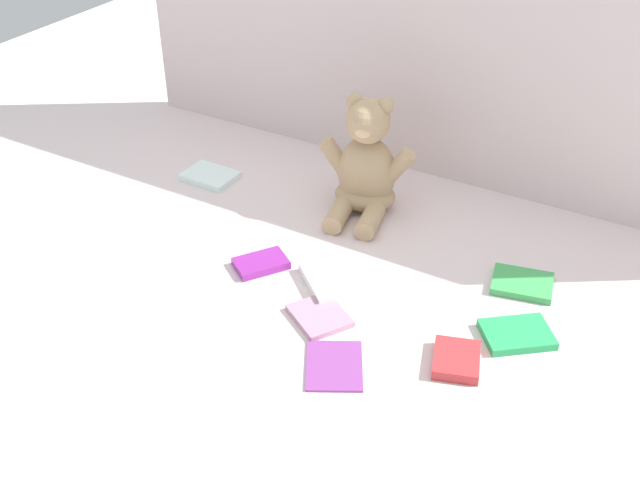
{
  "coord_description": "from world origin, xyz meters",
  "views": [
    {
      "loc": [
        0.56,
        -1.11,
        0.89
      ],
      "look_at": [
        -0.02,
        -0.1,
        0.1
      ],
      "focal_mm": 43.09,
      "sensor_mm": 36.0,
      "label": 1
    }
  ],
  "objects_px": {
    "book_case_3": "(522,284)",
    "book_case_7": "(517,334)",
    "book_case_0": "(210,176)",
    "book_case_5": "(261,263)",
    "book_case_2": "(456,360)",
    "book_case_4": "(320,316)",
    "book_case_1": "(334,365)",
    "book_case_6": "(334,280)",
    "teddy_bear": "(366,169)"
  },
  "relations": [
    {
      "from": "book_case_3",
      "to": "book_case_4",
      "type": "xyz_separation_m",
      "value": [
        -0.29,
        -0.27,
        -0.0
      ]
    },
    {
      "from": "book_case_0",
      "to": "book_case_4",
      "type": "bearing_deg",
      "value": 57.69
    },
    {
      "from": "book_case_4",
      "to": "book_case_5",
      "type": "bearing_deg",
      "value": -81.94
    },
    {
      "from": "book_case_2",
      "to": "book_case_6",
      "type": "distance_m",
      "value": 0.3
    },
    {
      "from": "book_case_5",
      "to": "book_case_2",
      "type": "bearing_deg",
      "value": 25.71
    },
    {
      "from": "book_case_1",
      "to": "book_case_0",
      "type": "bearing_deg",
      "value": 115.02
    },
    {
      "from": "book_case_2",
      "to": "book_case_7",
      "type": "height_order",
      "value": "book_case_2"
    },
    {
      "from": "book_case_4",
      "to": "book_case_6",
      "type": "height_order",
      "value": "book_case_6"
    },
    {
      "from": "book_case_0",
      "to": "book_case_1",
      "type": "distance_m",
      "value": 0.69
    },
    {
      "from": "book_case_1",
      "to": "teddy_bear",
      "type": "bearing_deg",
      "value": 82.67
    },
    {
      "from": "book_case_4",
      "to": "book_case_6",
      "type": "bearing_deg",
      "value": -133.3
    },
    {
      "from": "book_case_7",
      "to": "book_case_5",
      "type": "bearing_deg",
      "value": -123.13
    },
    {
      "from": "book_case_4",
      "to": "book_case_5",
      "type": "height_order",
      "value": "book_case_5"
    },
    {
      "from": "book_case_1",
      "to": "book_case_7",
      "type": "bearing_deg",
      "value": 13.79
    },
    {
      "from": "book_case_3",
      "to": "teddy_bear",
      "type": "bearing_deg",
      "value": 62.36
    },
    {
      "from": "book_case_1",
      "to": "book_case_5",
      "type": "xyz_separation_m",
      "value": [
        -0.26,
        0.18,
        0.0
      ]
    },
    {
      "from": "book_case_0",
      "to": "book_case_3",
      "type": "bearing_deg",
      "value": 88.03
    },
    {
      "from": "book_case_6",
      "to": "book_case_2",
      "type": "bearing_deg",
      "value": 113.46
    },
    {
      "from": "book_case_0",
      "to": "book_case_7",
      "type": "distance_m",
      "value": 0.82
    },
    {
      "from": "book_case_1",
      "to": "book_case_5",
      "type": "distance_m",
      "value": 0.32
    },
    {
      "from": "book_case_2",
      "to": "book_case_1",
      "type": "bearing_deg",
      "value": 13.2
    },
    {
      "from": "book_case_3",
      "to": "book_case_4",
      "type": "distance_m",
      "value": 0.4
    },
    {
      "from": "teddy_bear",
      "to": "book_case_7",
      "type": "height_order",
      "value": "teddy_bear"
    },
    {
      "from": "book_case_6",
      "to": "book_case_3",
      "type": "bearing_deg",
      "value": 159.84
    },
    {
      "from": "teddy_bear",
      "to": "book_case_3",
      "type": "bearing_deg",
      "value": -26.54
    },
    {
      "from": "book_case_7",
      "to": "teddy_bear",
      "type": "bearing_deg",
      "value": -159.0
    },
    {
      "from": "book_case_3",
      "to": "book_case_7",
      "type": "xyz_separation_m",
      "value": [
        0.04,
        -0.15,
        0.0
      ]
    },
    {
      "from": "book_case_2",
      "to": "book_case_6",
      "type": "xyz_separation_m",
      "value": [
        -0.28,
        0.09,
        0.0
      ]
    },
    {
      "from": "book_case_3",
      "to": "book_case_4",
      "type": "bearing_deg",
      "value": 120.99
    },
    {
      "from": "book_case_1",
      "to": "book_case_4",
      "type": "distance_m",
      "value": 0.13
    },
    {
      "from": "teddy_bear",
      "to": "book_case_0",
      "type": "relative_size",
      "value": 2.17
    },
    {
      "from": "book_case_6",
      "to": "book_case_7",
      "type": "height_order",
      "value": "book_case_6"
    },
    {
      "from": "book_case_0",
      "to": "book_case_5",
      "type": "relative_size",
      "value": 1.18
    },
    {
      "from": "teddy_bear",
      "to": "book_case_2",
      "type": "distance_m",
      "value": 0.52
    },
    {
      "from": "book_case_3",
      "to": "book_case_7",
      "type": "relative_size",
      "value": 0.95
    },
    {
      "from": "book_case_0",
      "to": "teddy_bear",
      "type": "bearing_deg",
      "value": 101.14
    },
    {
      "from": "book_case_1",
      "to": "book_case_4",
      "type": "bearing_deg",
      "value": 102.03
    },
    {
      "from": "book_case_0",
      "to": "book_case_1",
      "type": "relative_size",
      "value": 1.0
    },
    {
      "from": "book_case_4",
      "to": "book_case_1",
      "type": "bearing_deg",
      "value": 72.74
    },
    {
      "from": "book_case_1",
      "to": "book_case_2",
      "type": "relative_size",
      "value": 1.3
    },
    {
      "from": "book_case_4",
      "to": "book_case_7",
      "type": "height_order",
      "value": "book_case_7"
    },
    {
      "from": "book_case_2",
      "to": "book_case_4",
      "type": "height_order",
      "value": "book_case_2"
    },
    {
      "from": "teddy_bear",
      "to": "book_case_3",
      "type": "distance_m",
      "value": 0.41
    },
    {
      "from": "book_case_3",
      "to": "book_case_6",
      "type": "height_order",
      "value": "book_case_6"
    },
    {
      "from": "book_case_0",
      "to": "book_case_4",
      "type": "relative_size",
      "value": 1.16
    },
    {
      "from": "book_case_5",
      "to": "book_case_6",
      "type": "distance_m",
      "value": 0.15
    },
    {
      "from": "book_case_1",
      "to": "book_case_5",
      "type": "bearing_deg",
      "value": 117.4
    },
    {
      "from": "book_case_5",
      "to": "book_case_7",
      "type": "distance_m",
      "value": 0.51
    },
    {
      "from": "teddy_bear",
      "to": "book_case_7",
      "type": "bearing_deg",
      "value": -41.99
    },
    {
      "from": "book_case_2",
      "to": "book_case_6",
      "type": "bearing_deg",
      "value": -36.02
    }
  ]
}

